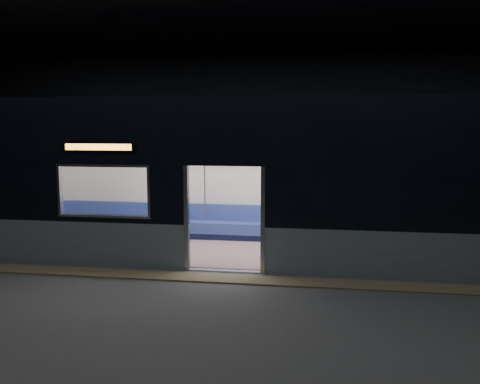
# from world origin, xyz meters

# --- Properties ---
(station_floor) EXTENTS (24.00, 14.00, 0.01)m
(station_floor) POSITION_xyz_m (0.00, 0.00, -0.01)
(station_floor) COLOR #47494C
(station_floor) RESTS_ON ground
(station_envelope) EXTENTS (24.00, 14.00, 5.00)m
(station_envelope) POSITION_xyz_m (0.00, 0.00, 3.66)
(station_envelope) COLOR black
(station_envelope) RESTS_ON station_floor
(tactile_strip) EXTENTS (22.80, 0.50, 0.03)m
(tactile_strip) POSITION_xyz_m (0.00, 0.55, 0.01)
(tactile_strip) COLOR #8C7F59
(tactile_strip) RESTS_ON station_floor
(metro_car) EXTENTS (18.00, 3.04, 3.35)m
(metro_car) POSITION_xyz_m (-0.00, 2.54, 1.85)
(metro_car) COLOR #8A98A5
(metro_car) RESTS_ON station_floor
(passenger) EXTENTS (0.41, 0.67, 1.32)m
(passenger) POSITION_xyz_m (2.68, 3.55, 0.78)
(passenger) COLOR black
(passenger) RESTS_ON metro_car
(handbag) EXTENTS (0.29, 0.25, 0.13)m
(handbag) POSITION_xyz_m (2.66, 3.34, 0.66)
(handbag) COLOR black
(handbag) RESTS_ON passenger
(transit_map) EXTENTS (0.96, 0.03, 0.63)m
(transit_map) POSITION_xyz_m (4.08, 3.85, 1.46)
(transit_map) COLOR white
(transit_map) RESTS_ON metro_car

